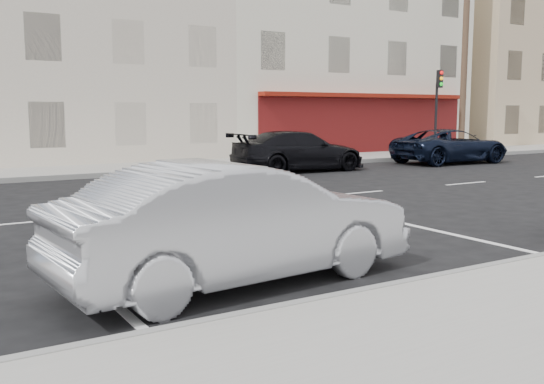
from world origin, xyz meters
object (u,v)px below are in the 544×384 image
(traffic_light, at_px, (438,101))
(car_far, at_px, (299,151))
(suv_far, at_px, (451,146))
(fire_hydrant, at_px, (410,145))
(sedan_silver, at_px, (237,223))
(utility_pole, at_px, (465,55))

(traffic_light, bearing_deg, car_far, -163.65)
(suv_far, bearing_deg, fire_hydrant, -14.99)
(traffic_light, relative_size, car_far, 0.79)
(sedan_silver, xyz_separation_m, suv_far, (15.41, 10.68, -0.05))
(suv_far, relative_size, car_far, 1.02)
(fire_hydrant, bearing_deg, traffic_light, -6.36)
(utility_pole, xyz_separation_m, car_far, (-11.64, -3.10, -4.04))
(sedan_silver, bearing_deg, traffic_light, -57.49)
(suv_far, xyz_separation_m, car_far, (-7.08, 0.40, 0.02))
(fire_hydrant, relative_size, car_far, 0.15)
(traffic_light, bearing_deg, sedan_silver, -142.26)
(sedan_silver, bearing_deg, utility_pole, -59.86)
(suv_far, bearing_deg, car_far, 89.19)
(utility_pole, height_order, traffic_light, utility_pole)
(car_far, bearing_deg, utility_pole, -73.21)
(traffic_light, height_order, fire_hydrant, traffic_light)
(suv_far, distance_m, car_far, 7.09)
(utility_pole, xyz_separation_m, fire_hydrant, (-3.50, -0.10, -4.21))
(suv_far, height_order, car_far, car_far)
(sedan_silver, relative_size, car_far, 0.93)
(traffic_light, xyz_separation_m, fire_hydrant, (-1.50, 0.17, -2.03))
(fire_hydrant, relative_size, sedan_silver, 0.16)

